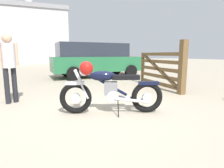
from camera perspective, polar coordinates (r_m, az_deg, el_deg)
ground_plane at (r=3.97m, az=-3.61°, el=-8.08°), size 80.00×80.00×0.00m
vintage_motorcycle at (r=3.64m, az=-0.95°, el=-1.69°), size 1.95×0.94×1.07m
timber_gate at (r=6.50m, az=15.78°, el=4.65°), size 0.42×2.54×1.60m
bystander at (r=5.03m, az=-29.47°, el=6.19°), size 0.42×0.30×1.66m
blue_hatchback_right at (r=9.71m, az=-5.05°, el=7.75°), size 4.75×2.08×1.74m
white_estate_far at (r=13.49m, az=-3.17°, el=8.07°), size 4.06×2.15×1.78m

